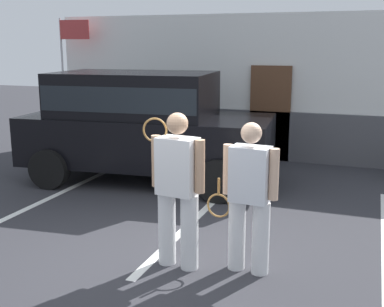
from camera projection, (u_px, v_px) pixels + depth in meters
The scene contains 8 objects.
ground_plane at pixel (163, 257), 6.03m from camera, with size 40.00×40.00×0.00m, color #2D2D33.
parking_stripe_0 at pixel (50, 198), 8.34m from camera, with size 0.12×4.40×0.01m, color silver.
parking_stripe_1 at pixel (197, 217), 7.43m from camera, with size 0.12×4.40×0.01m, color silver.
house_frontage at pixel (267, 92), 11.01m from camera, with size 10.29×0.40×3.22m.
parked_suv at pixel (142, 121), 9.21m from camera, with size 4.77×2.53×2.05m.
tennis_player_man at pixel (178, 188), 5.61m from camera, with size 0.80×0.34×1.82m.
tennis_player_woman at pixel (249, 196), 5.49m from camera, with size 0.89×0.30×1.73m.
flag_pole at pixel (68, 59), 11.99m from camera, with size 0.80×0.12×3.17m.
Camera 1 is at (2.29, -5.13, 2.56)m, focal length 45.93 mm.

